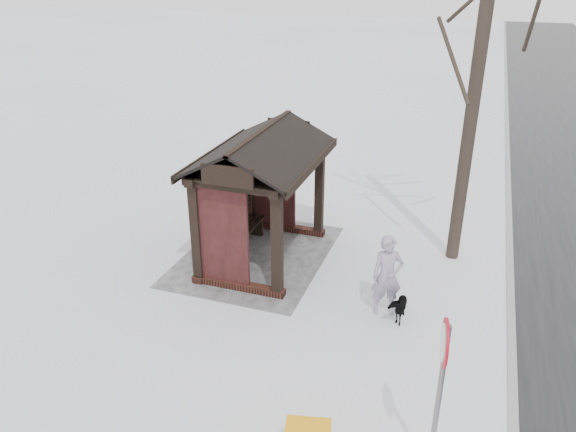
# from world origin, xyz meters

# --- Properties ---
(ground) EXTENTS (120.00, 120.00, 0.00)m
(ground) POSITION_xyz_m (0.00, 0.00, 0.00)
(ground) COLOR white
(ground) RESTS_ON ground
(kerb) EXTENTS (120.00, 0.15, 0.06)m
(kerb) POSITION_xyz_m (0.00, 5.50, 0.01)
(kerb) COLOR gray
(kerb) RESTS_ON ground
(trampled_patch) EXTENTS (4.20, 3.20, 0.02)m
(trampled_patch) POSITION_xyz_m (0.00, -0.20, 0.01)
(trampled_patch) COLOR #97979C
(trampled_patch) RESTS_ON ground
(bus_shelter) EXTENTS (3.60, 2.40, 3.09)m
(bus_shelter) POSITION_xyz_m (0.00, -0.16, 2.17)
(bus_shelter) COLOR #341B13
(bus_shelter) RESTS_ON ground
(pedestrian) EXTENTS (0.59, 0.71, 1.67)m
(pedestrian) POSITION_xyz_m (1.33, 3.11, 0.84)
(pedestrian) COLOR #9D90A8
(pedestrian) RESTS_ON ground
(dog) EXTENTS (0.70, 0.33, 0.58)m
(dog) POSITION_xyz_m (1.47, 3.38, 0.29)
(dog) COLOR black
(dog) RESTS_ON ground
(road_sign) EXTENTS (0.63, 0.14, 2.46)m
(road_sign) POSITION_xyz_m (4.92, 4.36, 1.76)
(road_sign) COLOR slate
(road_sign) RESTS_ON ground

